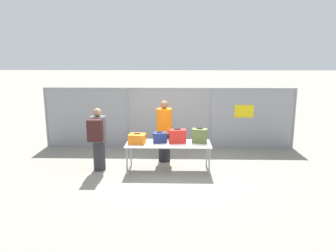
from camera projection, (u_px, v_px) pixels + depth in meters
name	position (u px, v px, depth m)	size (l,w,h in m)	color
ground_plane	(167.00, 171.00, 8.41)	(120.00, 120.00, 0.00)	gray
fence_section	(170.00, 116.00, 10.44)	(8.00, 0.07, 1.93)	gray
inspection_table	(168.00, 145.00, 8.36)	(2.15, 0.84, 0.73)	silver
suitcase_orange	(137.00, 139.00, 8.31)	(0.45, 0.38, 0.26)	orange
suitcase_navy	(160.00, 137.00, 8.41)	(0.38, 0.32, 0.28)	navy
suitcase_red	(177.00, 136.00, 8.36)	(0.45, 0.29, 0.37)	red
suitcase_olive	(200.00, 136.00, 8.37)	(0.41, 0.30, 0.39)	#566033
traveler_hooded	(98.00, 137.00, 8.31)	(0.40, 0.62, 1.62)	#2D2D33
security_worker_near	(164.00, 130.00, 9.08)	(0.43, 0.43, 1.72)	black
utility_trailer	(182.00, 126.00, 11.85)	(4.29, 2.04, 0.73)	#4C6B47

